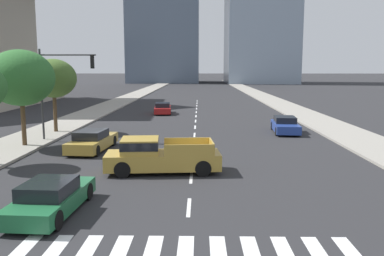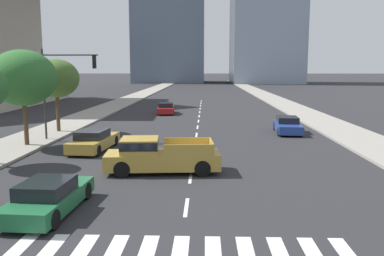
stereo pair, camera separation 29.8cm
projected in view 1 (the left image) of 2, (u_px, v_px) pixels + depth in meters
sidewalk_east at (327, 125)px, 35.05m from camera, size 4.00×260.00×0.15m
sidewalk_west at (65, 124)px, 35.48m from camera, size 4.00×260.00×0.15m
lane_divider_center at (196, 121)px, 38.26m from camera, size 0.14×50.00×0.01m
pickup_truck at (157, 156)px, 19.26m from camera, size 5.57×2.36×1.67m
sedan_red_0 at (163, 109)px, 44.37m from camera, size 2.08×4.53×1.23m
sedan_gold_1 at (92, 141)px, 24.49m from camera, size 2.18×4.93×1.27m
sedan_blue_2 at (285, 125)px, 31.33m from camera, size 2.08×4.63×1.24m
sedan_green_3 at (51, 198)px, 13.83m from camera, size 1.94×4.44×1.18m
traffic_signal_far at (61, 79)px, 27.06m from camera, size 4.07×0.28×6.09m
street_tree_second at (21, 78)px, 24.94m from camera, size 4.09×4.09×5.97m
street_tree_third at (53, 79)px, 30.51m from camera, size 3.44×3.44×5.53m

